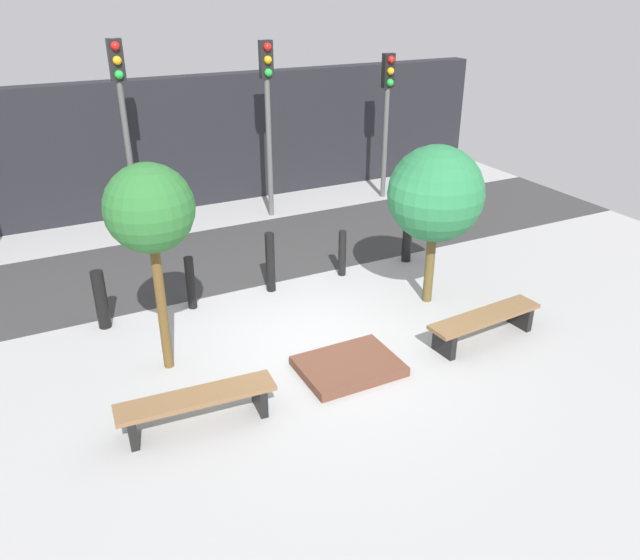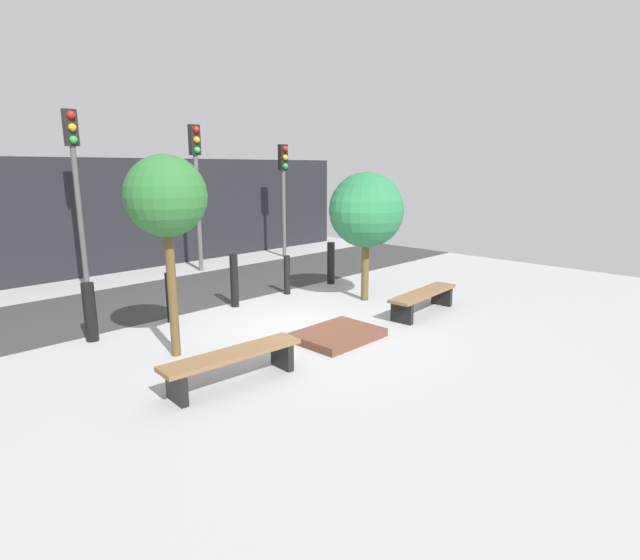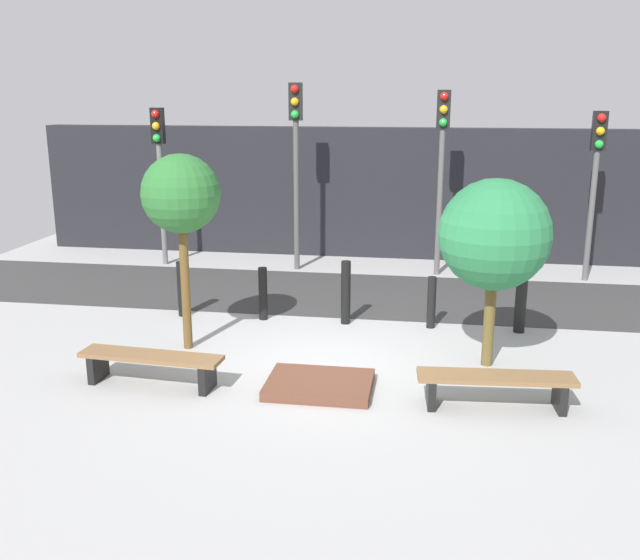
{
  "view_description": "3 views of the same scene",
  "coord_description": "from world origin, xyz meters",
  "px_view_note": "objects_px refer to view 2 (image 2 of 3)",
  "views": [
    {
      "loc": [
        -3.74,
        -7.31,
        5.07
      ],
      "look_at": [
        -0.15,
        -0.22,
        1.21
      ],
      "focal_mm": 35.0,
      "sensor_mm": 36.0,
      "label": 1
    },
    {
      "loc": [
        -5.89,
        -6.14,
        2.81
      ],
      "look_at": [
        -0.33,
        -0.74,
        1.05
      ],
      "focal_mm": 28.0,
      "sensor_mm": 36.0,
      "label": 2
    },
    {
      "loc": [
        1.39,
        -9.56,
        3.87
      ],
      "look_at": [
        -0.12,
        -0.04,
        1.31
      ],
      "focal_mm": 40.0,
      "sensor_mm": 36.0,
      "label": 3
    }
  ],
  "objects_px": {
    "bench_left": "(233,360)",
    "planter_bed": "(338,335)",
    "traffic_light_east": "(284,180)",
    "bollard_far_right": "(331,263)",
    "traffic_light_mid_west": "(75,169)",
    "bollard_left": "(170,297)",
    "traffic_light_mid_east": "(196,172)",
    "bench_right": "(423,297)",
    "bollard_right": "(287,275)",
    "bollard_far_left": "(90,312)",
    "tree_behind_left_bench": "(166,198)",
    "tree_behind_right_bench": "(366,211)",
    "bollard_center": "(234,280)"
  },
  "relations": [
    {
      "from": "bollard_far_left",
      "to": "bollard_left",
      "type": "distance_m",
      "value": 1.45
    },
    {
      "from": "traffic_light_mid_west",
      "to": "planter_bed",
      "type": "bearing_deg",
      "value": -76.62
    },
    {
      "from": "tree_behind_right_bench",
      "to": "traffic_light_east",
      "type": "height_order",
      "value": "traffic_light_east"
    },
    {
      "from": "bench_left",
      "to": "traffic_light_mid_west",
      "type": "distance_m",
      "value": 7.18
    },
    {
      "from": "bollard_right",
      "to": "traffic_light_mid_west",
      "type": "bearing_deg",
      "value": 129.35
    },
    {
      "from": "tree_behind_right_bench",
      "to": "traffic_light_east",
      "type": "xyz_separation_m",
      "value": [
        2.38,
        5.24,
        0.49
      ]
    },
    {
      "from": "planter_bed",
      "to": "bollard_right",
      "type": "bearing_deg",
      "value": 63.1
    },
    {
      "from": "tree_behind_left_bench",
      "to": "tree_behind_right_bench",
      "type": "xyz_separation_m",
      "value": [
        4.54,
        0.0,
        -0.45
      ]
    },
    {
      "from": "traffic_light_east",
      "to": "tree_behind_right_bench",
      "type": "bearing_deg",
      "value": -114.39
    },
    {
      "from": "bollard_far_right",
      "to": "traffic_light_east",
      "type": "xyz_separation_m",
      "value": [
        1.75,
        3.66,
        1.9
      ]
    },
    {
      "from": "bollard_far_right",
      "to": "planter_bed",
      "type": "bearing_deg",
      "value": -135.42
    },
    {
      "from": "bollard_right",
      "to": "traffic_light_east",
      "type": "bearing_deg",
      "value": 48.81
    },
    {
      "from": "bench_left",
      "to": "tree_behind_left_bench",
      "type": "relative_size",
      "value": 0.67
    },
    {
      "from": "bench_left",
      "to": "tree_behind_right_bench",
      "type": "relative_size",
      "value": 0.73
    },
    {
      "from": "tree_behind_left_bench",
      "to": "bollard_right",
      "type": "distance_m",
      "value": 4.48
    },
    {
      "from": "bollard_far_left",
      "to": "bollard_left",
      "type": "height_order",
      "value": "bollard_far_left"
    },
    {
      "from": "bench_right",
      "to": "tree_behind_right_bench",
      "type": "distance_m",
      "value": 2.18
    },
    {
      "from": "tree_behind_left_bench",
      "to": "bollard_center",
      "type": "bearing_deg",
      "value": 34.91
    },
    {
      "from": "traffic_light_mid_east",
      "to": "bollard_center",
      "type": "bearing_deg",
      "value": -112.96
    },
    {
      "from": "bollard_left",
      "to": "traffic_light_east",
      "type": "distance_m",
      "value": 7.37
    },
    {
      "from": "bench_left",
      "to": "traffic_light_east",
      "type": "distance_m",
      "value": 9.87
    },
    {
      "from": "bollard_center",
      "to": "traffic_light_mid_east",
      "type": "relative_size",
      "value": 0.28
    },
    {
      "from": "bollard_far_right",
      "to": "traffic_light_mid_east",
      "type": "distance_m",
      "value": 4.46
    },
    {
      "from": "bollard_left",
      "to": "bollard_far_right",
      "type": "height_order",
      "value": "bollard_far_right"
    },
    {
      "from": "planter_bed",
      "to": "traffic_light_mid_east",
      "type": "bearing_deg",
      "value": 76.62
    },
    {
      "from": "tree_behind_right_bench",
      "to": "bollard_left",
      "type": "relative_size",
      "value": 2.93
    },
    {
      "from": "bench_left",
      "to": "traffic_light_east",
      "type": "relative_size",
      "value": 0.57
    },
    {
      "from": "bench_right",
      "to": "bollard_right",
      "type": "bearing_deg",
      "value": 100.79
    },
    {
      "from": "planter_bed",
      "to": "bench_left",
      "type": "bearing_deg",
      "value": -174.97
    },
    {
      "from": "bench_right",
      "to": "bollard_left",
      "type": "height_order",
      "value": "bollard_left"
    },
    {
      "from": "bench_right",
      "to": "traffic_light_mid_east",
      "type": "height_order",
      "value": "traffic_light_mid_east"
    },
    {
      "from": "planter_bed",
      "to": "traffic_light_mid_east",
      "type": "distance_m",
      "value": 7.19
    },
    {
      "from": "tree_behind_right_bench",
      "to": "bollard_far_right",
      "type": "bearing_deg",
      "value": 68.42
    },
    {
      "from": "planter_bed",
      "to": "bollard_far_left",
      "type": "xyz_separation_m",
      "value": [
        -2.9,
        2.86,
        0.42
      ]
    },
    {
      "from": "bench_left",
      "to": "planter_bed",
      "type": "bearing_deg",
      "value": 9.3
    },
    {
      "from": "bollard_left",
      "to": "bollard_center",
      "type": "xyz_separation_m",
      "value": [
        1.45,
        0.0,
        0.08
      ]
    },
    {
      "from": "bollard_left",
      "to": "bollard_far_right",
      "type": "relative_size",
      "value": 0.91
    },
    {
      "from": "bench_right",
      "to": "traffic_light_east",
      "type": "bearing_deg",
      "value": 66.23
    },
    {
      "from": "bench_left",
      "to": "traffic_light_mid_west",
      "type": "bearing_deg",
      "value": 88.13
    },
    {
      "from": "bollard_far_right",
      "to": "bollard_far_left",
      "type": "bearing_deg",
      "value": 180.0
    },
    {
      "from": "traffic_light_mid_east",
      "to": "bench_right",
      "type": "bearing_deg",
      "value": -83.86
    },
    {
      "from": "traffic_light_mid_west",
      "to": "bollard_left",
      "type": "bearing_deg",
      "value": -88.43
    },
    {
      "from": "traffic_light_mid_west",
      "to": "traffic_light_east",
      "type": "height_order",
      "value": "traffic_light_mid_west"
    },
    {
      "from": "bollard_far_left",
      "to": "tree_behind_right_bench",
      "type": "bearing_deg",
      "value": -17.05
    },
    {
      "from": "bollard_far_right",
      "to": "traffic_light_mid_west",
      "type": "bearing_deg",
      "value": 140.57
    },
    {
      "from": "bench_left",
      "to": "planter_bed",
      "type": "relative_size",
      "value": 1.43
    },
    {
      "from": "bench_left",
      "to": "bench_right",
      "type": "xyz_separation_m",
      "value": [
        4.54,
        0.0,
        -0.0
      ]
    },
    {
      "from": "bench_left",
      "to": "planter_bed",
      "type": "height_order",
      "value": "bench_left"
    },
    {
      "from": "bench_right",
      "to": "bollard_center",
      "type": "xyz_separation_m",
      "value": [
        -2.27,
        3.06,
        0.23
      ]
    },
    {
      "from": "planter_bed",
      "to": "traffic_light_mid_east",
      "type": "relative_size",
      "value": 0.36
    }
  ]
}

